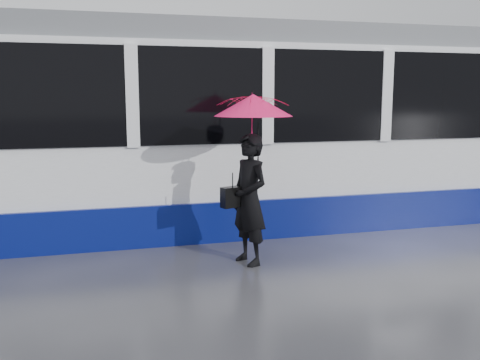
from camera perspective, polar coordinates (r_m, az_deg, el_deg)
name	(u,v)px	position (r m, az deg, el deg)	size (l,w,h in m)	color
ground	(281,264)	(7.19, 4.44, -8.94)	(90.00, 90.00, 0.00)	#2D2D32
rails	(233,221)	(9.49, -0.70, -4.41)	(34.00, 1.51, 0.02)	#3F3D38
tram	(374,127)	(10.27, 14.14, 5.54)	(26.00, 2.56, 3.35)	white
woman	(249,199)	(7.00, 0.99, -2.09)	(0.63, 0.41, 1.73)	black
umbrella	(253,121)	(6.89, 1.41, 6.35)	(1.29, 1.29, 1.17)	#E11270
handbag	(233,197)	(6.96, -0.80, -1.81)	(0.34, 0.23, 0.45)	black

